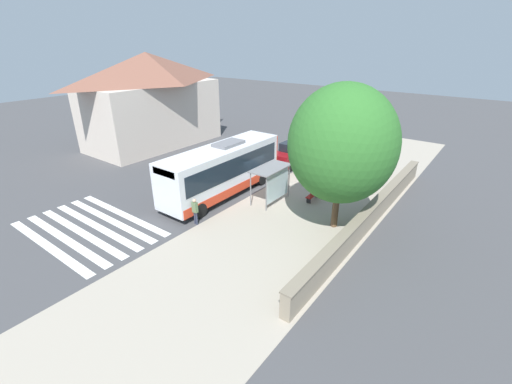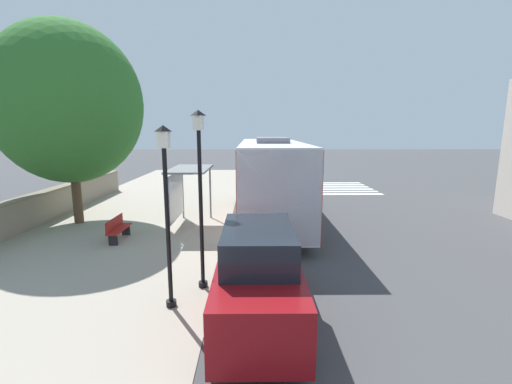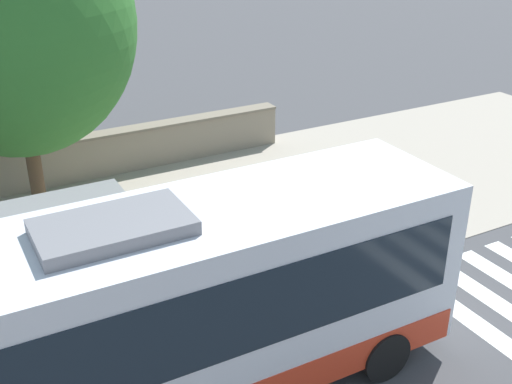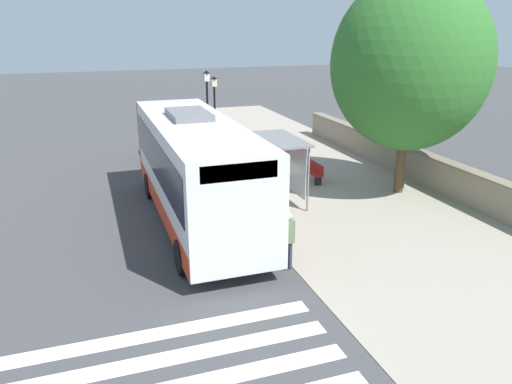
{
  "view_description": "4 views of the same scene",
  "coord_description": "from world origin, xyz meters",
  "px_view_note": "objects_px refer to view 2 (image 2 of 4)",
  "views": [
    {
      "loc": [
        -13.96,
        19.2,
        10.61
      ],
      "look_at": [
        -1.47,
        2.42,
        1.18
      ],
      "focal_mm": 24.0,
      "sensor_mm": 36.0,
      "label": 1
    },
    {
      "loc": [
        1.0,
        -13.41,
        4.14
      ],
      "look_at": [
        1.17,
        4.5,
        0.87
      ],
      "focal_mm": 24.0,
      "sensor_mm": 36.0,
      "label": 2
    },
    {
      "loc": [
        10.11,
        -0.81,
        8.21
      ],
      "look_at": [
        -0.49,
        4.97,
        2.48
      ],
      "focal_mm": 45.0,
      "sensor_mm": 36.0,
      "label": 3
    },
    {
      "loc": [
        5.2,
        18.32,
        6.7
      ],
      "look_at": [
        -0.45,
        1.88,
        0.8
      ],
      "focal_mm": 35.0,
      "sensor_mm": 36.0,
      "label": 4
    }
  ],
  "objects_px": {
    "bus": "(271,178)",
    "street_lamp_near": "(200,187)",
    "pedestrian": "(239,183)",
    "bench": "(118,228)",
    "street_lamp_far": "(167,203)",
    "shade_tree": "(68,104)",
    "bus_shelter": "(187,179)",
    "parked_car_behind_bus": "(258,276)"
  },
  "relations": [
    {
      "from": "shade_tree",
      "to": "bus_shelter",
      "type": "bearing_deg",
      "value": -6.7
    },
    {
      "from": "street_lamp_far",
      "to": "parked_car_behind_bus",
      "type": "bearing_deg",
      "value": -15.92
    },
    {
      "from": "bench",
      "to": "street_lamp_far",
      "type": "bearing_deg",
      "value": -57.5
    },
    {
      "from": "bus_shelter",
      "to": "parked_car_behind_bus",
      "type": "distance_m",
      "value": 8.08
    },
    {
      "from": "street_lamp_far",
      "to": "shade_tree",
      "type": "distance_m",
      "value": 9.89
    },
    {
      "from": "bus",
      "to": "street_lamp_near",
      "type": "distance_m",
      "value": 7.31
    },
    {
      "from": "bus",
      "to": "street_lamp_far",
      "type": "height_order",
      "value": "street_lamp_far"
    },
    {
      "from": "bench",
      "to": "street_lamp_far",
      "type": "distance_m",
      "value": 6.22
    },
    {
      "from": "bus_shelter",
      "to": "street_lamp_far",
      "type": "bearing_deg",
      "value": -82.81
    },
    {
      "from": "bus_shelter",
      "to": "bench",
      "type": "relative_size",
      "value": 2.0
    },
    {
      "from": "parked_car_behind_bus",
      "to": "street_lamp_near",
      "type": "bearing_deg",
      "value": 132.11
    },
    {
      "from": "parked_car_behind_bus",
      "to": "shade_tree",
      "type": "bearing_deg",
      "value": 134.6
    },
    {
      "from": "street_lamp_far",
      "to": "parked_car_behind_bus",
      "type": "xyz_separation_m",
      "value": [
        2.05,
        -0.58,
        -1.49
      ]
    },
    {
      "from": "bench",
      "to": "bus_shelter",
      "type": "bearing_deg",
      "value": 40.02
    },
    {
      "from": "bus",
      "to": "shade_tree",
      "type": "bearing_deg",
      "value": -176.74
    },
    {
      "from": "parked_car_behind_bus",
      "to": "bus_shelter",
      "type": "bearing_deg",
      "value": 111.36
    },
    {
      "from": "pedestrian",
      "to": "shade_tree",
      "type": "height_order",
      "value": "shade_tree"
    },
    {
      "from": "pedestrian",
      "to": "bus",
      "type": "bearing_deg",
      "value": -69.57
    },
    {
      "from": "bus_shelter",
      "to": "street_lamp_near",
      "type": "height_order",
      "value": "street_lamp_near"
    },
    {
      "from": "pedestrian",
      "to": "bench",
      "type": "xyz_separation_m",
      "value": [
        -4.27,
        -7.4,
        -0.56
      ]
    },
    {
      "from": "bench",
      "to": "parked_car_behind_bus",
      "type": "distance_m",
      "value": 7.63
    },
    {
      "from": "pedestrian",
      "to": "parked_car_behind_bus",
      "type": "bearing_deg",
      "value": -85.87
    },
    {
      "from": "street_lamp_near",
      "to": "parked_car_behind_bus",
      "type": "distance_m",
      "value": 2.74
    },
    {
      "from": "street_lamp_far",
      "to": "parked_car_behind_bus",
      "type": "height_order",
      "value": "street_lamp_far"
    },
    {
      "from": "street_lamp_near",
      "to": "shade_tree",
      "type": "distance_m",
      "value": 9.5
    },
    {
      "from": "bus_shelter",
      "to": "parked_car_behind_bus",
      "type": "xyz_separation_m",
      "value": [
        2.92,
        -7.46,
        -1.06
      ]
    },
    {
      "from": "street_lamp_near",
      "to": "parked_car_behind_bus",
      "type": "relative_size",
      "value": 1.02
    },
    {
      "from": "pedestrian",
      "to": "street_lamp_far",
      "type": "height_order",
      "value": "street_lamp_far"
    },
    {
      "from": "bus",
      "to": "street_lamp_far",
      "type": "bearing_deg",
      "value": -109.09
    },
    {
      "from": "bus_shelter",
      "to": "pedestrian",
      "type": "xyz_separation_m",
      "value": [
        1.98,
        5.48,
        -1.06
      ]
    },
    {
      "from": "bus",
      "to": "street_lamp_near",
      "type": "bearing_deg",
      "value": -107.16
    },
    {
      "from": "bus",
      "to": "shade_tree",
      "type": "distance_m",
      "value": 9.25
    },
    {
      "from": "bench",
      "to": "street_lamp_far",
      "type": "xyz_separation_m",
      "value": [
        3.16,
        -4.96,
        2.04
      ]
    },
    {
      "from": "pedestrian",
      "to": "bench",
      "type": "relative_size",
      "value": 1.11
    },
    {
      "from": "street_lamp_near",
      "to": "bus",
      "type": "bearing_deg",
      "value": 72.84
    },
    {
      "from": "pedestrian",
      "to": "street_lamp_near",
      "type": "xyz_separation_m",
      "value": [
        -0.51,
        -11.35,
        1.69
      ]
    },
    {
      "from": "bus_shelter",
      "to": "bench",
      "type": "xyz_separation_m",
      "value": [
        -2.29,
        -1.92,
        -1.62
      ]
    },
    {
      "from": "shade_tree",
      "to": "parked_car_behind_bus",
      "type": "height_order",
      "value": "shade_tree"
    },
    {
      "from": "bus_shelter",
      "to": "street_lamp_near",
      "type": "distance_m",
      "value": 6.08
    },
    {
      "from": "bus_shelter",
      "to": "street_lamp_near",
      "type": "xyz_separation_m",
      "value": [
        1.48,
        -5.87,
        0.63
      ]
    },
    {
      "from": "bus_shelter",
      "to": "pedestrian",
      "type": "height_order",
      "value": "bus_shelter"
    },
    {
      "from": "bus_shelter",
      "to": "bench",
      "type": "height_order",
      "value": "bus_shelter"
    }
  ]
}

